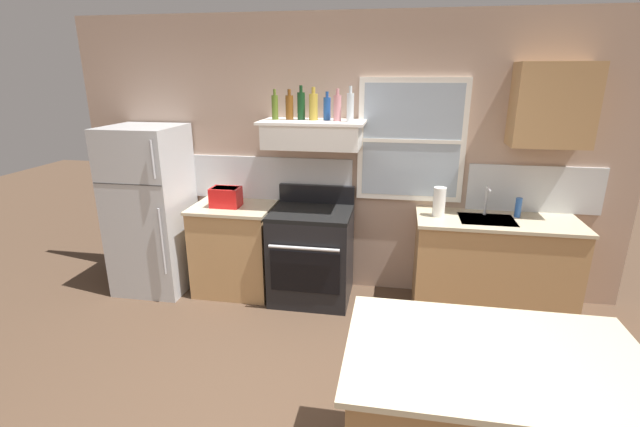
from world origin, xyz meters
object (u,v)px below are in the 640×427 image
Objects in this scene: toaster at (226,197)px; stove_range at (312,254)px; bottle_amber_wine at (289,107)px; bottle_rose_pink at (337,108)px; bottle_champagne_gold_foil at (313,106)px; bottle_olive_oil_square at (275,107)px; bottle_clear_tall at (350,107)px; refrigerator at (151,210)px; dish_soap_bottle at (518,207)px; paper_towel_roll at (439,202)px; bottle_dark_green_wine at (301,105)px; bottle_blue_liqueur at (327,108)px.

stove_range is at bearing 0.27° from toaster.
bottle_rose_pink reaches higher than bottle_amber_wine.
toaster is 1.01× the size of bottle_champagne_gold_foil.
bottle_olive_oil_square is 0.71m from bottle_clear_tall.
toaster is 1.09× the size of bottle_amber_wine.
bottle_champagne_gold_foil is at bearing 5.27° from refrigerator.
toaster is 2.73m from dish_soap_bottle.
bottle_olive_oil_square reaches higher than stove_range.
paper_towel_roll is (1.17, -0.09, -0.82)m from bottle_champagne_gold_foil.
bottle_rose_pink is at bearing 3.06° from refrigerator.
bottle_champagne_gold_foil reaches higher than toaster.
bottle_dark_green_wine is 0.24m from bottle_blue_liqueur.
bottle_amber_wine is 0.46m from bottle_rose_pink.
refrigerator is 1.76m from bottle_amber_wine.
toaster is at bearing -175.68° from bottle_rose_pink.
bottle_blue_liqueur is 0.24m from bottle_clear_tall.
refrigerator is at bearing -173.84° from bottle_dark_green_wine.
bottle_amber_wine is 0.23m from bottle_champagne_gold_foil.
refrigerator is 5.90× the size of bottle_rose_pink.
refrigerator is 5.45× the size of bottle_dark_green_wine.
paper_towel_roll is at bearing 1.17° from toaster.
bottle_blue_liqueur is 0.94× the size of paper_towel_roll.
refrigerator is 2.14m from bottle_rose_pink.
bottle_amber_wine is 1.01× the size of paper_towel_roll.
toaster is 2.02m from paper_towel_roll.
bottle_dark_green_wine reaches higher than toaster.
stove_range is 1.45m from bottle_clear_tall.
stove_range is 4.04× the size of paper_towel_roll.
dish_soap_bottle is (0.71, 0.10, -0.04)m from paper_towel_roll.
bottle_rose_pink is at bearing -7.20° from bottle_amber_wine.
bottle_dark_green_wine is 0.35m from bottle_rose_pink.
bottle_rose_pink is (1.08, 0.08, 0.86)m from toaster.
bottle_olive_oil_square is at bearing 177.10° from paper_towel_roll.
paper_towel_roll is (2.82, 0.06, 0.21)m from refrigerator.
bottle_dark_green_wine is at bearing 11.35° from toaster.
bottle_clear_tall is at bearing 178.46° from paper_towel_roll.
bottle_dark_green_wine is at bearing 6.47° from bottle_olive_oil_square.
refrigerator is at bearing -177.40° from dish_soap_bottle.
bottle_amber_wine is at bearing 8.40° from bottle_olive_oil_square.
bottle_dark_green_wine is (1.53, 0.17, 1.04)m from refrigerator.
bottle_dark_green_wine is (0.11, 0.01, 0.01)m from bottle_amber_wine.
bottle_amber_wine is at bearing -175.90° from bottle_dark_green_wine.
refrigerator is at bearing -178.65° from toaster.
bottle_blue_liqueur is (0.12, 0.15, 1.39)m from stove_range.
dish_soap_bottle is (2.00, -0.01, -0.87)m from bottle_dark_green_wine.
refrigerator is 1.54× the size of stove_range.
toaster is at bearing 1.35° from refrigerator.
bottle_dark_green_wine is at bearing 169.29° from bottle_rose_pink.
refrigerator is 0.82m from toaster.
dish_soap_bottle is at bearing 0.07° from bottle_amber_wine.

